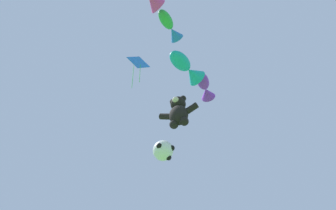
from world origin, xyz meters
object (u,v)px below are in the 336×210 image
(soccer_ball_kite, at_px, (163,151))
(fish_kite_teal, at_px, (187,68))
(diamond_kite, at_px, (138,64))
(teddy_bear_kite, at_px, (178,111))
(fish_kite_violet, at_px, (205,87))
(fish_kite_emerald, at_px, (170,27))

(soccer_ball_kite, distance_m, fish_kite_teal, 4.94)
(soccer_ball_kite, relative_size, diamond_kite, 0.30)
(teddy_bear_kite, xyz_separation_m, diamond_kite, (-2.04, -0.91, 4.25))
(fish_kite_violet, bearing_deg, fish_kite_teal, -102.31)
(soccer_ball_kite, bearing_deg, teddy_bear_kite, -17.90)
(fish_kite_violet, relative_size, fish_kite_emerald, 1.07)
(teddy_bear_kite, bearing_deg, soccer_ball_kite, 162.10)
(soccer_ball_kite, relative_size, fish_kite_emerald, 0.55)
(diamond_kite, bearing_deg, fish_kite_teal, 10.48)
(soccer_ball_kite, height_order, fish_kite_emerald, fish_kite_emerald)
(fish_kite_teal, relative_size, fish_kite_emerald, 1.33)
(teddy_bear_kite, relative_size, fish_kite_violet, 1.05)
(soccer_ball_kite, height_order, fish_kite_teal, fish_kite_teal)
(fish_kite_violet, distance_m, fish_kite_teal, 2.10)
(teddy_bear_kite, height_order, fish_kite_teal, fish_kite_teal)
(fish_kite_emerald, distance_m, diamond_kite, 3.42)
(teddy_bear_kite, relative_size, soccer_ball_kite, 2.05)
(fish_kite_teal, height_order, fish_kite_emerald, fish_kite_emerald)
(teddy_bear_kite, height_order, fish_kite_violet, fish_kite_violet)
(fish_kite_teal, xyz_separation_m, diamond_kite, (-2.75, -0.51, 1.46))
(fish_kite_emerald, bearing_deg, teddy_bear_kite, 105.08)
(teddy_bear_kite, distance_m, fish_kite_violet, 3.88)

